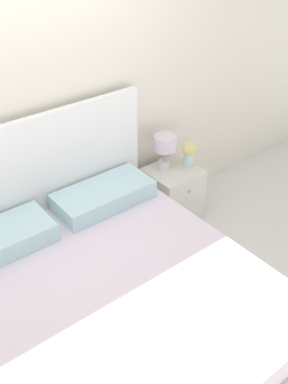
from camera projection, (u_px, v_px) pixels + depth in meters
name	position (u px, v px, depth m)	size (l,w,h in m)	color
ground_plane	(47.00, 257.00, 3.66)	(12.00, 12.00, 0.00)	silver
wall_back	(18.00, 106.00, 2.97)	(8.00, 0.06, 2.60)	silver
bed	(109.00, 301.00, 2.91)	(1.82, 2.00, 1.25)	beige
nightstand	(172.00, 194.00, 3.97)	(0.43, 0.42, 0.50)	silver
table_lamp	(165.00, 146.00, 3.75)	(0.19, 0.19, 0.30)	white
flower_vase	(189.00, 152.00, 3.82)	(0.13, 0.13, 0.23)	silver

